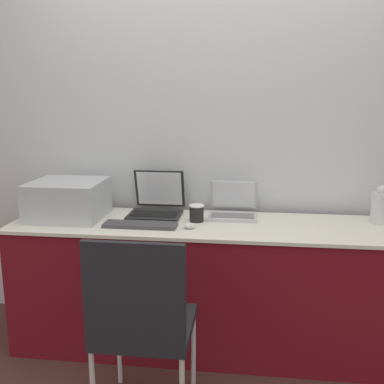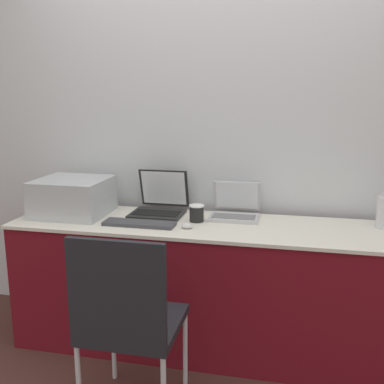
{
  "view_description": "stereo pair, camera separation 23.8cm",
  "coord_description": "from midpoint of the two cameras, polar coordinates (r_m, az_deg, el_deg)",
  "views": [
    {
      "loc": [
        0.22,
        -2.24,
        1.53
      ],
      "look_at": [
        -0.1,
        0.32,
        0.96
      ],
      "focal_mm": 42.0,
      "sensor_mm": 36.0,
      "label": 1
    },
    {
      "loc": [
        0.45,
        -2.2,
        1.53
      ],
      "look_at": [
        -0.1,
        0.32,
        0.96
      ],
      "focal_mm": 42.0,
      "sensor_mm": 36.0,
      "label": 2
    }
  ],
  "objects": [
    {
      "name": "metal_pitcher",
      "position": [
        2.8,
        20.67,
        -1.75
      ],
      "size": [
        0.11,
        0.11,
        0.23
      ],
      "color": "silver",
      "rests_on": "table"
    },
    {
      "name": "external_keyboard",
      "position": [
        2.6,
        -9.22,
        -4.18
      ],
      "size": [
        0.42,
        0.12,
        0.02
      ],
      "color": "#3D3D42",
      "rests_on": "table"
    },
    {
      "name": "coffee_cup",
      "position": [
        2.66,
        -1.97,
        -2.73
      ],
      "size": [
        0.09,
        0.09,
        0.1
      ],
      "color": "black",
      "rests_on": "table"
    },
    {
      "name": "laptop_right",
      "position": [
        2.79,
        2.8,
        -2.12
      ],
      "size": [
        0.29,
        0.29,
        0.21
      ],
      "color": "#B7B7BC",
      "rests_on": "table"
    },
    {
      "name": "mouse",
      "position": [
        2.53,
        -3.07,
        -4.33
      ],
      "size": [
        0.07,
        0.05,
        0.04
      ],
      "color": "silver",
      "rests_on": "table"
    },
    {
      "name": "wall_back",
      "position": [
        2.92,
        0.58,
        7.89
      ],
      "size": [
        8.0,
        0.05,
        2.6
      ],
      "color": "silver",
      "rests_on": "ground_plane"
    },
    {
      "name": "printer",
      "position": [
        2.87,
        -17.83,
        -0.75
      ],
      "size": [
        0.43,
        0.41,
        0.23
      ],
      "color": "#B2B7BC",
      "rests_on": "table"
    },
    {
      "name": "table",
      "position": [
        2.77,
        -0.4,
        -11.84
      ],
      "size": [
        2.33,
        0.59,
        0.78
      ],
      "color": "maroon",
      "rests_on": "ground_plane"
    },
    {
      "name": "ground_plane",
      "position": [
        2.71,
        -1.24,
        -21.92
      ],
      "size": [
        14.0,
        14.0,
        0.0
      ],
      "primitive_type": "plane",
      "color": "#472823"
    },
    {
      "name": "laptop_left",
      "position": [
        2.85,
        -6.91,
        -1.67
      ],
      "size": [
        0.32,
        0.33,
        0.27
      ],
      "color": "black",
      "rests_on": "table"
    },
    {
      "name": "chair",
      "position": [
        2.11,
        -9.76,
        -15.55
      ],
      "size": [
        0.44,
        0.44,
        0.94
      ],
      "color": "black",
      "rests_on": "ground_plane"
    }
  ]
}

